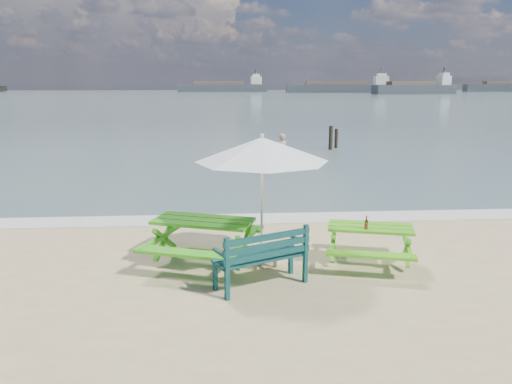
{
  "coord_description": "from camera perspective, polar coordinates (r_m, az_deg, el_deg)",
  "views": [
    {
      "loc": [
        -1.08,
        -6.59,
        3.15
      ],
      "look_at": [
        -0.4,
        3.0,
        1.0
      ],
      "focal_mm": 35.0,
      "sensor_mm": 36.0,
      "label": 1
    }
  ],
  "objects": [
    {
      "name": "sea",
      "position": [
        91.65,
        -3.39,
        10.63
      ],
      "size": [
        300.0,
        300.0,
        0.0
      ],
      "primitive_type": "plane",
      "color": "slate",
      "rests_on": "ground"
    },
    {
      "name": "foam_strip",
      "position": [
        11.67,
        1.43,
        -3.02
      ],
      "size": [
        22.0,
        0.9,
        0.01
      ],
      "primitive_type": "cube",
      "color": "silver",
      "rests_on": "ground"
    },
    {
      "name": "picnic_table_left",
      "position": [
        8.79,
        -6.02,
        -5.77
      ],
      "size": [
        2.22,
        2.34,
        0.81
      ],
      "color": "green",
      "rests_on": "ground"
    },
    {
      "name": "picnic_table_right",
      "position": [
        8.99,
        12.84,
        -5.99
      ],
      "size": [
        1.81,
        1.92,
        0.69
      ],
      "color": "#51B11A",
      "rests_on": "ground"
    },
    {
      "name": "park_bench",
      "position": [
        7.87,
        0.55,
        -8.76
      ],
      "size": [
        1.55,
        1.06,
        0.91
      ],
      "color": "#0D3839",
      "rests_on": "ground"
    },
    {
      "name": "side_table",
      "position": [
        8.77,
        0.66,
        -7.37
      ],
      "size": [
        0.55,
        0.55,
        0.29
      ],
      "color": "brown",
      "rests_on": "ground"
    },
    {
      "name": "patio_umbrella",
      "position": [
        8.32,
        0.69,
        4.89
      ],
      "size": [
        2.76,
        2.76,
        2.24
      ],
      "color": "silver",
      "rests_on": "ground"
    },
    {
      "name": "beer_bottle",
      "position": [
        8.68,
        12.49,
        -3.67
      ],
      "size": [
        0.06,
        0.06,
        0.23
      ],
      "color": "#8D5214",
      "rests_on": "picnic_table_right"
    },
    {
      "name": "swimmer",
      "position": [
        24.15,
        2.92,
        4.6
      ],
      "size": [
        0.76,
        0.65,
        1.78
      ],
      "color": "tan",
      "rests_on": "ground"
    },
    {
      "name": "mooring_pilings",
      "position": [
        23.81,
        8.78,
        5.88
      ],
      "size": [
        0.57,
        0.77,
        1.32
      ],
      "color": "black",
      "rests_on": "ground"
    },
    {
      "name": "cargo_ships",
      "position": [
        145.95,
        19.4,
        11.15
      ],
      "size": [
        138.0,
        34.13,
        4.4
      ],
      "color": "#353A3F",
      "rests_on": "ground"
    }
  ]
}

